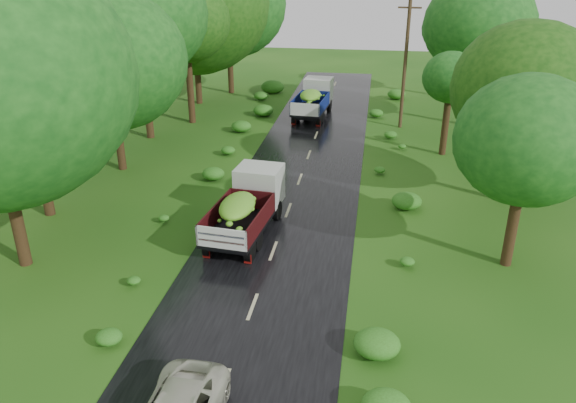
# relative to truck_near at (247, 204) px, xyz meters

# --- Properties ---
(ground) EXTENTS (120.00, 120.00, 0.00)m
(ground) POSITION_rel_truck_near_xyz_m (1.39, -9.52, -1.37)
(ground) COLOR #18480F
(ground) RESTS_ON ground
(road) EXTENTS (6.50, 80.00, 0.02)m
(road) POSITION_rel_truck_near_xyz_m (1.39, -4.52, -1.36)
(road) COLOR black
(road) RESTS_ON ground
(road_lines) EXTENTS (0.12, 69.60, 0.00)m
(road_lines) POSITION_rel_truck_near_xyz_m (1.39, -3.52, -1.34)
(road_lines) COLOR #BFB78C
(road_lines) RESTS_ON road
(truck_near) EXTENTS (2.60, 5.92, 2.42)m
(truck_near) POSITION_rel_truck_near_xyz_m (0.00, 0.00, 0.00)
(truck_near) COLOR black
(truck_near) RESTS_ON ground
(truck_far) EXTENTS (2.58, 6.05, 2.48)m
(truck_far) POSITION_rel_truck_near_xyz_m (0.67, 19.18, 0.03)
(truck_far) COLOR black
(truck_far) RESTS_ON ground
(utility_pole) EXTENTS (1.51, 0.26, 8.58)m
(utility_pole) POSITION_rel_truck_near_xyz_m (6.97, 17.26, 3.05)
(utility_pole) COLOR #382616
(utility_pole) RESTS_ON ground
(trees_left) EXTENTS (6.57, 34.06, 9.80)m
(trees_left) POSITION_rel_truck_near_xyz_m (-8.52, 11.63, 5.79)
(trees_left) COLOR black
(trees_left) RESTS_ON ground
(trees_right) EXTENTS (5.64, 31.34, 8.50)m
(trees_right) POSITION_rel_truck_near_xyz_m (11.17, 12.16, 4.31)
(trees_right) COLOR black
(trees_right) RESTS_ON ground
(shrubs) EXTENTS (11.90, 44.00, 0.70)m
(shrubs) POSITION_rel_truck_near_xyz_m (1.39, 4.48, -1.02)
(shrubs) COLOR #2C6518
(shrubs) RESTS_ON ground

